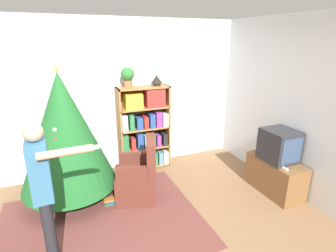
{
  "coord_description": "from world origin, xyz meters",
  "views": [
    {
      "loc": [
        -0.95,
        -2.46,
        2.24
      ],
      "look_at": [
        0.44,
        0.87,
        1.05
      ],
      "focal_mm": 28.0,
      "sensor_mm": 36.0,
      "label": 1
    }
  ],
  "objects_px": {
    "christmas_tree": "(65,132)",
    "armchair": "(139,178)",
    "bookshelf": "(144,129)",
    "television": "(279,145)",
    "potted_plant": "(128,76)",
    "standing_person": "(43,185)",
    "table_lamp": "(157,80)"
  },
  "relations": [
    {
      "from": "christmas_tree",
      "to": "armchair",
      "type": "xyz_separation_m",
      "value": [
        0.92,
        -0.39,
        -0.71
      ]
    },
    {
      "from": "bookshelf",
      "to": "christmas_tree",
      "type": "height_order",
      "value": "christmas_tree"
    },
    {
      "from": "television",
      "to": "christmas_tree",
      "type": "xyz_separation_m",
      "value": [
        -2.89,
        1.03,
        0.27
      ]
    },
    {
      "from": "christmas_tree",
      "to": "potted_plant",
      "type": "bearing_deg",
      "value": 26.92
    },
    {
      "from": "television",
      "to": "standing_person",
      "type": "relative_size",
      "value": 0.31
    },
    {
      "from": "bookshelf",
      "to": "potted_plant",
      "type": "bearing_deg",
      "value": 177.8
    },
    {
      "from": "armchair",
      "to": "potted_plant",
      "type": "bearing_deg",
      "value": -170.45
    },
    {
      "from": "potted_plant",
      "to": "table_lamp",
      "type": "distance_m",
      "value": 0.51
    },
    {
      "from": "standing_person",
      "to": "christmas_tree",
      "type": "bearing_deg",
      "value": 165.28
    },
    {
      "from": "christmas_tree",
      "to": "potted_plant",
      "type": "relative_size",
      "value": 5.84
    },
    {
      "from": "christmas_tree",
      "to": "potted_plant",
      "type": "distance_m",
      "value": 1.35
    },
    {
      "from": "bookshelf",
      "to": "armchair",
      "type": "relative_size",
      "value": 1.62
    },
    {
      "from": "television",
      "to": "potted_plant",
      "type": "height_order",
      "value": "potted_plant"
    },
    {
      "from": "television",
      "to": "potted_plant",
      "type": "xyz_separation_m",
      "value": [
        -1.84,
        1.56,
        0.92
      ]
    },
    {
      "from": "armchair",
      "to": "potted_plant",
      "type": "relative_size",
      "value": 2.8
    },
    {
      "from": "standing_person",
      "to": "television",
      "type": "bearing_deg",
      "value": 89.96
    },
    {
      "from": "christmas_tree",
      "to": "potted_plant",
      "type": "xyz_separation_m",
      "value": [
        1.05,
        0.54,
        0.65
      ]
    },
    {
      "from": "armchair",
      "to": "christmas_tree",
      "type": "bearing_deg",
      "value": -94.8
    },
    {
      "from": "armchair",
      "to": "table_lamp",
      "type": "xyz_separation_m",
      "value": [
        0.64,
        0.92,
        1.27
      ]
    },
    {
      "from": "potted_plant",
      "to": "armchair",
      "type": "bearing_deg",
      "value": -98.41
    },
    {
      "from": "television",
      "to": "standing_person",
      "type": "distance_m",
      "value": 3.15
    },
    {
      "from": "standing_person",
      "to": "table_lamp",
      "type": "height_order",
      "value": "table_lamp"
    },
    {
      "from": "armchair",
      "to": "standing_person",
      "type": "relative_size",
      "value": 0.6
    },
    {
      "from": "armchair",
      "to": "standing_person",
      "type": "xyz_separation_m",
      "value": [
        -1.17,
        -0.79,
        0.59
      ]
    },
    {
      "from": "bookshelf",
      "to": "table_lamp",
      "type": "bearing_deg",
      "value": 2.15
    },
    {
      "from": "bookshelf",
      "to": "table_lamp",
      "type": "distance_m",
      "value": 0.89
    },
    {
      "from": "bookshelf",
      "to": "standing_person",
      "type": "height_order",
      "value": "standing_person"
    },
    {
      "from": "potted_plant",
      "to": "standing_person",
      "type": "bearing_deg",
      "value": -127.33
    },
    {
      "from": "bookshelf",
      "to": "armchair",
      "type": "distance_m",
      "value": 1.07
    },
    {
      "from": "table_lamp",
      "to": "television",
      "type": "bearing_deg",
      "value": -49.54
    },
    {
      "from": "christmas_tree",
      "to": "armchair",
      "type": "distance_m",
      "value": 1.22
    },
    {
      "from": "table_lamp",
      "to": "potted_plant",
      "type": "bearing_deg",
      "value": 180.0
    }
  ]
}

